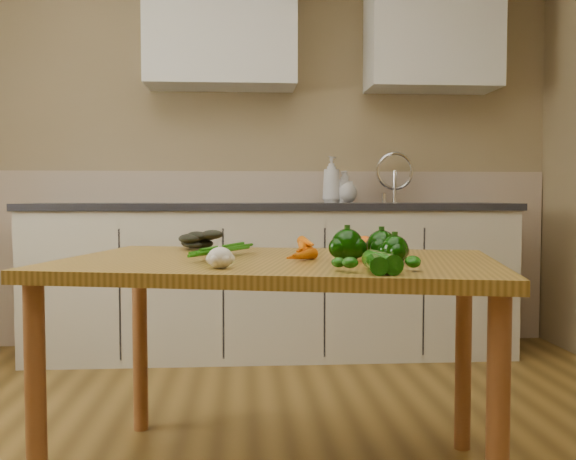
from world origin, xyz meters
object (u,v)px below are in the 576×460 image
at_px(soap_bottle_c, 345,188).
at_px(pepper_a, 347,246).
at_px(pepper_b, 381,246).
at_px(leafy_greens, 196,237).
at_px(carrot_bunch, 277,248).
at_px(zucchini_a, 382,262).
at_px(zucchini_b, 376,262).
at_px(soap_bottle_a, 331,180).
at_px(pepper_c, 395,250).
at_px(soap_bottle_b, 343,187).
at_px(garlic_bulb, 220,258).
at_px(table, 278,284).
at_px(tomato_b, 365,246).
at_px(tomato_a, 347,244).
at_px(tomato_c, 390,246).

xyz_separation_m(soap_bottle_c, pepper_a, (-0.31, -1.97, -0.20)).
distance_m(pepper_a, pepper_b, 0.12).
bearing_deg(leafy_greens, pepper_a, -44.46).
distance_m(soap_bottle_c, carrot_bunch, 1.93).
relative_size(pepper_b, zucchini_a, 0.53).
height_order(pepper_a, zucchini_b, pepper_a).
relative_size(soap_bottle_a, leafy_greens, 1.44).
distance_m(pepper_c, zucchini_b, 0.22).
height_order(soap_bottle_b, garlic_bulb, soap_bottle_b).
bearing_deg(table, carrot_bunch, 164.65).
bearing_deg(zucchini_b, pepper_b, 74.75).
xyz_separation_m(soap_bottle_c, tomato_b, (-0.21, -1.76, -0.22)).
height_order(soap_bottle_a, tomato_b, soap_bottle_a).
distance_m(carrot_bunch, tomato_a, 0.28).
distance_m(table, soap_bottle_b, 1.95).
relative_size(soap_bottle_c, tomato_c, 2.46).
relative_size(soap_bottle_c, pepper_b, 1.97).
bearing_deg(tomato_b, garlic_bulb, -143.11).
xyz_separation_m(pepper_b, tomato_c, (0.06, 0.16, -0.01)).
bearing_deg(pepper_c, tomato_c, 79.85).
bearing_deg(pepper_a, zucchini_a, -79.35).
distance_m(carrot_bunch, pepper_a, 0.24).
distance_m(table, garlic_bulb, 0.34).
bearing_deg(pepper_c, soap_bottle_a, 87.57).
height_order(leafy_greens, pepper_a, pepper_a).
distance_m(soap_bottle_b, pepper_b, 1.96).
bearing_deg(pepper_c, pepper_a, 156.15).
bearing_deg(leafy_greens, tomato_a, -24.43).
bearing_deg(leafy_greens, soap_bottle_b, 61.86).
distance_m(garlic_bulb, tomato_c, 0.65).
xyz_separation_m(garlic_bulb, zucchini_b, (0.42, -0.10, -0.01)).
distance_m(table, tomato_a, 0.30).
distance_m(pepper_a, tomato_a, 0.25).
bearing_deg(garlic_bulb, soap_bottle_c, 71.95).
bearing_deg(tomato_c, soap_bottle_b, 86.28).
bearing_deg(pepper_b, soap_bottle_c, 84.26).
xyz_separation_m(pepper_c, tomato_c, (0.04, 0.24, -0.01)).
xyz_separation_m(leafy_greens, pepper_b, (0.61, -0.46, -0.00)).
xyz_separation_m(carrot_bunch, pepper_a, (0.21, -0.12, 0.02)).
bearing_deg(zucchini_b, garlic_bulb, 166.24).
xyz_separation_m(soap_bottle_b, zucchini_b, (-0.26, -2.22, -0.24)).
bearing_deg(pepper_a, table, 150.79).
height_order(leafy_greens, tomato_c, leafy_greens).
relative_size(tomato_c, zucchini_b, 0.38).
height_order(pepper_a, zucchini_a, pepper_a).
xyz_separation_m(table, pepper_c, (0.34, -0.17, 0.12)).
bearing_deg(carrot_bunch, pepper_c, -14.15).
bearing_deg(pepper_a, leafy_greens, 135.54).
distance_m(table, tomato_c, 0.41).
xyz_separation_m(carrot_bunch, garlic_bulb, (-0.17, -0.27, -0.00)).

